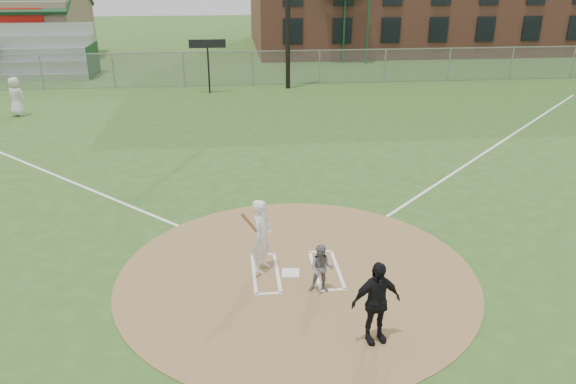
{
  "coord_description": "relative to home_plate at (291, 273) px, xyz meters",
  "views": [
    {
      "loc": [
        -1.41,
        -11.36,
        6.82
      ],
      "look_at": [
        0.0,
        2.0,
        1.3
      ],
      "focal_mm": 35.0,
      "sensor_mm": 36.0,
      "label": 1
    }
  ],
  "objects": [
    {
      "name": "home_plate",
      "position": [
        0.0,
        0.0,
        0.0
      ],
      "size": [
        0.46,
        0.46,
        0.03
      ],
      "primitive_type": "cube",
      "rotation": [
        0.0,
        0.0,
        -0.12
      ],
      "color": "white",
      "rests_on": "dirt_circle"
    },
    {
      "name": "ondeck_player",
      "position": [
        -11.31,
        16.0,
        0.89
      ],
      "size": [
        1.06,
        0.91,
        1.84
      ],
      "primitive_type": "imported",
      "rotation": [
        0.0,
        0.0,
        2.71
      ],
      "color": "silver",
      "rests_on": "ground"
    },
    {
      "name": "dirt_circle",
      "position": [
        0.14,
        -0.06,
        -0.02
      ],
      "size": [
        8.4,
        8.4,
        0.02
      ],
      "primitive_type": "cylinder",
      "color": "olive",
      "rests_on": "ground"
    },
    {
      "name": "bleachers",
      "position": [
        -12.86,
        26.14,
        1.56
      ],
      "size": [
        6.08,
        3.2,
        3.2
      ],
      "color": "#B7BABF",
      "rests_on": "ground"
    },
    {
      "name": "umpire",
      "position": [
        1.33,
        -2.65,
        0.84
      ],
      "size": [
        1.06,
        0.61,
        1.7
      ],
      "primitive_type": "imported",
      "rotation": [
        0.0,
        0.0,
        0.2
      ],
      "color": "black",
      "rests_on": "dirt_circle"
    },
    {
      "name": "outfield_fence",
      "position": [
        0.14,
        21.94,
        0.98
      ],
      "size": [
        56.08,
        0.08,
        2.03
      ],
      "color": "slate",
      "rests_on": "ground"
    },
    {
      "name": "scoreboard_sign",
      "position": [
        -2.36,
        20.14,
        2.35
      ],
      "size": [
        2.0,
        0.1,
        2.93
      ],
      "color": "black",
      "rests_on": "ground"
    },
    {
      "name": "foul_line_third",
      "position": [
        -8.86,
        8.94,
        -0.03
      ],
      "size": [
        17.04,
        17.04,
        0.01
      ],
      "primitive_type": "cube",
      "rotation": [
        0.0,
        0.0,
        0.79
      ],
      "color": "white",
      "rests_on": "ground"
    },
    {
      "name": "catcher",
      "position": [
        0.6,
        -0.82,
        0.55
      ],
      "size": [
        0.62,
        0.53,
        1.13
      ],
      "primitive_type": "imported",
      "rotation": [
        0.0,
        0.0,
        -0.2
      ],
      "color": "slate",
      "rests_on": "dirt_circle"
    },
    {
      "name": "foul_line_first",
      "position": [
        9.14,
        8.94,
        -0.03
      ],
      "size": [
        17.04,
        17.04,
        0.01
      ],
      "primitive_type": "cube",
      "rotation": [
        0.0,
        0.0,
        -0.79
      ],
      "color": "white",
      "rests_on": "ground"
    },
    {
      "name": "ground",
      "position": [
        0.14,
        -0.06,
        -0.03
      ],
      "size": [
        140.0,
        140.0,
        0.0
      ],
      "primitive_type": "plane",
      "color": "#2E551D",
      "rests_on": "ground"
    },
    {
      "name": "batter_at_plate",
      "position": [
        -0.65,
        0.27,
        0.88
      ],
      "size": [
        0.86,
        1.05,
        1.79
      ],
      "color": "white",
      "rests_on": "dirt_circle"
    },
    {
      "name": "batters_boxes",
      "position": [
        0.14,
        0.09,
        -0.01
      ],
      "size": [
        2.08,
        1.88,
        0.01
      ],
      "color": "white",
      "rests_on": "dirt_circle"
    }
  ]
}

